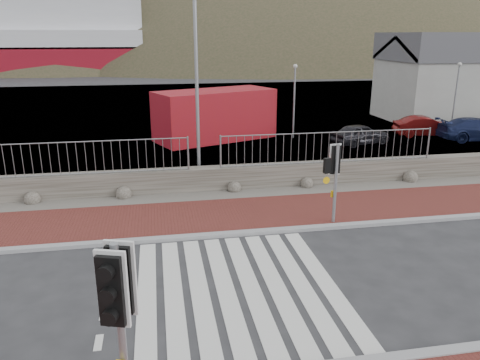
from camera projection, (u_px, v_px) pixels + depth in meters
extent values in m
plane|color=#28282B|center=(238.00, 289.00, 10.91)|extent=(220.00, 220.00, 0.00)
cube|color=maroon|center=(214.00, 216.00, 15.13)|extent=(40.00, 3.00, 0.08)
cube|color=gray|center=(221.00, 235.00, 13.72)|extent=(40.00, 0.25, 0.12)
cube|color=silver|center=(147.00, 297.00, 10.55)|extent=(0.42, 5.60, 0.01)
cube|color=silver|center=(174.00, 294.00, 10.66)|extent=(0.42, 5.60, 0.01)
cube|color=silver|center=(200.00, 292.00, 10.76)|extent=(0.42, 5.60, 0.01)
cube|color=silver|center=(226.00, 290.00, 10.86)|extent=(0.42, 5.60, 0.01)
cube|color=silver|center=(251.00, 287.00, 10.96)|extent=(0.42, 5.60, 0.01)
cube|color=silver|center=(276.00, 285.00, 11.06)|extent=(0.42, 5.60, 0.01)
cube|color=silver|center=(300.00, 283.00, 11.16)|extent=(0.42, 5.60, 0.01)
cube|color=silver|center=(324.00, 280.00, 11.27)|extent=(0.42, 5.60, 0.01)
cube|color=#59544C|center=(207.00, 197.00, 17.01)|extent=(40.00, 1.50, 0.06)
cube|color=#48433B|center=(205.00, 179.00, 17.64)|extent=(40.00, 0.60, 0.90)
cylinder|color=gray|center=(66.00, 142.00, 16.19)|extent=(8.40, 0.04, 0.04)
cylinder|color=gray|center=(188.00, 154.00, 17.08)|extent=(0.07, 0.07, 1.20)
cylinder|color=gray|center=(329.00, 132.00, 17.82)|extent=(8.40, 0.04, 0.04)
cylinder|color=gray|center=(221.00, 152.00, 17.28)|extent=(0.07, 0.07, 1.20)
cylinder|color=gray|center=(428.00, 143.00, 18.71)|extent=(0.07, 0.07, 1.20)
cube|color=#4C4C4F|center=(177.00, 109.00, 37.12)|extent=(120.00, 40.00, 0.50)
cube|color=#3F4C54|center=(165.00, 74.00, 70.00)|extent=(220.00, 50.00, 0.05)
cube|color=silver|center=(38.00, 11.00, 68.97)|extent=(30.00, 12.00, 6.00)
cube|color=#9E9E99|center=(472.00, 90.00, 32.40)|extent=(12.00, 6.00, 4.00)
cube|color=#4C4C51|center=(478.00, 46.00, 31.54)|extent=(12.20, 6.20, 1.80)
ellipsoid|color=#30341F|center=(94.00, 164.00, 96.91)|extent=(106.40, 68.40, 76.00)
ellipsoid|color=#30341F|center=(301.00, 180.00, 106.32)|extent=(140.00, 90.00, 100.00)
cylinder|color=gray|center=(122.00, 340.00, 6.65)|extent=(0.12, 0.12, 3.02)
cube|color=black|center=(117.00, 283.00, 6.38)|extent=(0.49, 0.38, 1.13)
sphere|color=#0CE53F|center=(119.00, 304.00, 6.48)|extent=(0.16, 0.16, 0.16)
cylinder|color=gray|center=(335.00, 185.00, 14.25)|extent=(0.10, 0.10, 2.56)
cube|color=#D8A00C|center=(335.00, 195.00, 14.35)|extent=(0.14, 0.09, 0.20)
cube|color=black|center=(337.00, 160.00, 14.02)|extent=(0.39, 0.27, 0.96)
sphere|color=#0CE53F|center=(336.00, 169.00, 14.10)|extent=(0.14, 0.14, 0.14)
cube|color=black|center=(327.00, 166.00, 13.97)|extent=(0.22, 0.17, 0.46)
cylinder|color=gray|center=(197.00, 86.00, 17.36)|extent=(0.13, 0.13, 7.67)
cube|color=maroon|center=(215.00, 115.00, 26.14)|extent=(7.11, 5.01, 2.73)
imported|color=black|center=(361.00, 134.00, 25.09)|extent=(3.49, 2.10, 1.11)
imported|color=#520B0B|center=(425.00, 126.00, 27.05)|extent=(3.67, 1.86, 1.15)
imported|color=#161E44|center=(477.00, 129.00, 25.97)|extent=(4.50, 2.26, 1.25)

